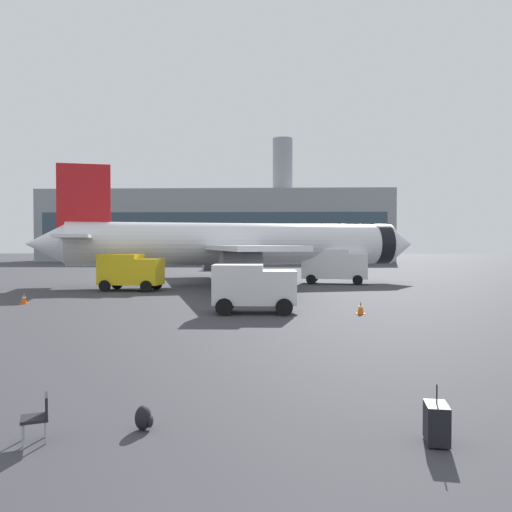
# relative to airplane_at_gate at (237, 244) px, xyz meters

# --- Properties ---
(airplane_at_gate) EXTENTS (35.23, 32.11, 10.50)m
(airplane_at_gate) POSITION_rel_airplane_at_gate_xyz_m (0.00, 0.00, 0.00)
(airplane_at_gate) COLOR white
(airplane_at_gate) RESTS_ON ground
(service_truck) EXTENTS (5.03, 3.00, 2.90)m
(service_truck) POSITION_rel_airplane_at_gate_xyz_m (-7.94, -6.68, -2.05)
(service_truck) COLOR yellow
(service_truck) RESTS_ON ground
(fuel_truck) EXTENTS (6.31, 3.52, 3.20)m
(fuel_truck) POSITION_rel_airplane_at_gate_xyz_m (8.98, 1.34, -1.88)
(fuel_truck) COLOR white
(fuel_truck) RESTS_ON ground
(cargo_van) EXTENTS (4.43, 2.37, 2.60)m
(cargo_van) POSITION_rel_airplane_at_gate_xyz_m (2.36, -19.66, -2.21)
(cargo_van) COLOR white
(cargo_van) RESTS_ON ground
(safety_cone_near) EXTENTS (0.44, 0.44, 0.68)m
(safety_cone_near) POSITION_rel_airplane_at_gate_xyz_m (-11.95, -15.88, -3.32)
(safety_cone_near) COLOR #F2590C
(safety_cone_near) RESTS_ON ground
(safety_cone_mid) EXTENTS (0.44, 0.44, 0.66)m
(safety_cone_mid) POSITION_rel_airplane_at_gate_xyz_m (8.03, -19.74, -3.33)
(safety_cone_mid) COLOR #F2590C
(safety_cone_mid) RESTS_ON ground
(rolling_suitcase) EXTENTS (0.48, 0.69, 1.10)m
(rolling_suitcase) POSITION_rel_airplane_at_gate_xyz_m (6.52, -37.57, -3.27)
(rolling_suitcase) COLOR black
(rolling_suitcase) RESTS_ON ground
(traveller_backpack) EXTENTS (0.36, 0.40, 0.48)m
(traveller_backpack) POSITION_rel_airplane_at_gate_xyz_m (0.95, -37.05, -3.42)
(traveller_backpack) COLOR black
(traveller_backpack) RESTS_ON ground
(gate_chair) EXTENTS (0.64, 0.64, 0.86)m
(gate_chair) POSITION_rel_airplane_at_gate_xyz_m (-0.85, -37.73, -3.16)
(gate_chair) COLOR black
(gate_chair) RESTS_ON ground
(terminal_building) EXTENTS (75.31, 19.36, 27.27)m
(terminal_building) POSITION_rel_airplane_at_gate_xyz_m (-9.34, 69.12, 4.12)
(terminal_building) COLOR gray
(terminal_building) RESTS_ON ground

